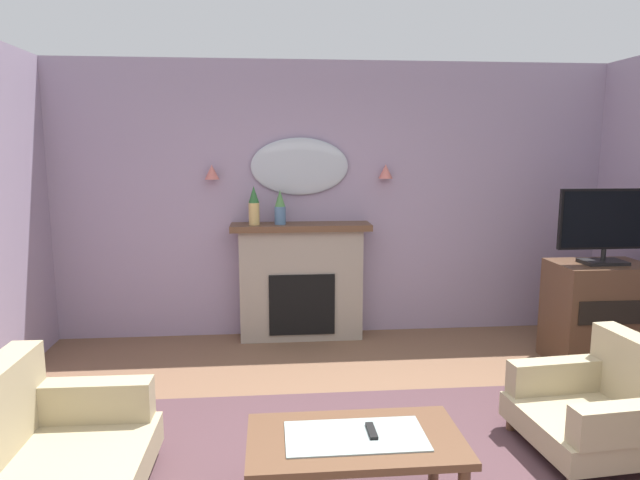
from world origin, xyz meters
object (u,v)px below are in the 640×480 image
object	(u,v)px
wall_sconce_right	(386,171)
tv_cabinet	(597,313)
wall_sconce_left	(212,172)
mantel_vase_right	(254,206)
coffee_table	(355,447)
tv_remote	(372,431)
fireplace	(301,283)
wall_mirror	(300,166)
mantel_vase_left	(280,208)
armchair_near_fireplace	(605,405)
tv_flatscreen	(606,224)

from	to	relation	value
wall_sconce_right	tv_cabinet	distance (m)	2.32
wall_sconce_left	mantel_vase_right	bearing A→B (deg)	-16.70
coffee_table	tv_remote	bearing A→B (deg)	14.81
fireplace	wall_mirror	size ratio (longest dim) A/B	1.42
mantel_vase_right	wall_sconce_right	xyz separation A→B (m)	(1.30, 0.12, 0.32)
mantel_vase_right	mantel_vase_left	distance (m)	0.25
fireplace	tv_remote	distance (m)	2.79
mantel_vase_left	wall_sconce_right	world-z (taller)	wall_sconce_right
mantel_vase_left	fireplace	bearing A→B (deg)	8.06
wall_sconce_right	armchair_near_fireplace	distance (m)	2.91
fireplace	mantel_vase_right	distance (m)	0.89
fireplace	tv_remote	xyz separation A→B (m)	(0.20, -2.78, -0.12)
mantel_vase_right	tv_flatscreen	xyz separation A→B (m)	(3.02, -0.88, -0.10)
fireplace	armchair_near_fireplace	distance (m)	2.92
armchair_near_fireplace	tv_flatscreen	bearing A→B (deg)	60.41
tv_remote	tv_cabinet	size ratio (longest dim) A/B	0.18
tv_flatscreen	armchair_near_fireplace	bearing A→B (deg)	-119.59
fireplace	coffee_table	world-z (taller)	fireplace
coffee_table	tv_remote	distance (m)	0.11
fireplace	tv_remote	size ratio (longest dim) A/B	8.50
wall_sconce_right	coffee_table	size ratio (longest dim) A/B	0.13
armchair_near_fireplace	tv_cabinet	bearing A→B (deg)	60.77
mantel_vase_left	armchair_near_fireplace	world-z (taller)	mantel_vase_left
wall_mirror	coffee_table	world-z (taller)	wall_mirror
wall_mirror	wall_sconce_right	world-z (taller)	wall_mirror
tv_flatscreen	wall_mirror	bearing A→B (deg)	157.85
fireplace	tv_cabinet	size ratio (longest dim) A/B	1.51
wall_sconce_left	wall_sconce_right	xyz separation A→B (m)	(1.70, 0.00, 0.00)
mantel_vase_left	tv_cabinet	distance (m)	3.02
fireplace	wall_sconce_right	bearing A→B (deg)	6.16
mantel_vase_right	tv_cabinet	world-z (taller)	mantel_vase_right
wall_sconce_left	fireplace	bearing A→B (deg)	-6.16
wall_mirror	mantel_vase_right	bearing A→B (deg)	-159.30
fireplace	coffee_table	distance (m)	2.81
mantel_vase_right	wall_sconce_left	distance (m)	0.53
mantel_vase_right	wall_sconce_right	bearing A→B (deg)	5.27
fireplace	mantel_vase_right	xyz separation A→B (m)	(-0.45, -0.03, 0.77)
wall_mirror	armchair_near_fireplace	size ratio (longest dim) A/B	1.08
wall_sconce_right	tv_cabinet	world-z (taller)	wall_sconce_right
wall_sconce_left	tv_cabinet	distance (m)	3.75
armchair_near_fireplace	coffee_table	bearing A→B (deg)	-163.63
coffee_table	armchair_near_fireplace	world-z (taller)	armchair_near_fireplace
tv_cabinet	fireplace	bearing A→B (deg)	161.03
wall_sconce_right	tv_remote	size ratio (longest dim) A/B	0.88
mantel_vase_left	tv_cabinet	world-z (taller)	mantel_vase_left
wall_mirror	tv_remote	xyz separation A→B (m)	(0.20, -2.92, -1.26)
tv_remote	tv_flatscreen	bearing A→B (deg)	38.43
mantel_vase_left	tv_remote	size ratio (longest dim) A/B	2.08
fireplace	tv_cabinet	bearing A→B (deg)	-18.97
wall_sconce_right	tv_remote	bearing A→B (deg)	-102.70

